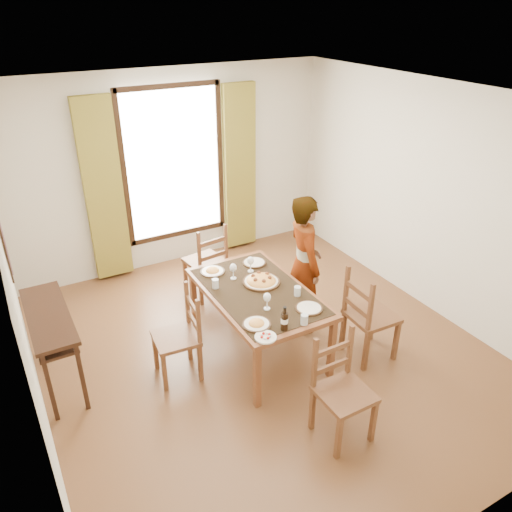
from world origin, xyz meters
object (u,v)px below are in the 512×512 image
dining_table (258,296)px  pasta_platter (261,279)px  console_table (50,324)px  man (304,264)px

dining_table → pasta_platter: 0.20m
console_table → man: bearing=-8.5°
man → console_table: bearing=93.8°
console_table → man: 2.70m
dining_table → man: size_ratio=1.00×
man → pasta_platter: (-0.57, -0.03, -0.01)m
console_table → pasta_platter: 2.15m
pasta_platter → console_table: bearing=168.3°
console_table → pasta_platter: pasta_platter is taller
pasta_platter → man: bearing=3.5°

